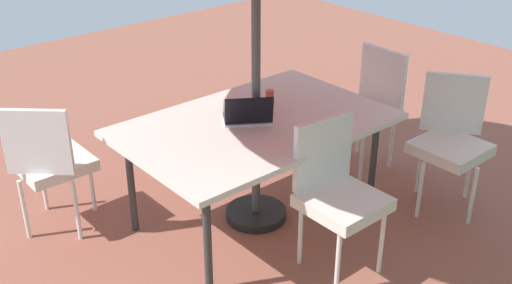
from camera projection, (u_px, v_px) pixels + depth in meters
name	position (u px, v px, depth m)	size (l,w,h in m)	color
ground_plane	(256.00, 218.00, 4.57)	(10.00, 10.00, 0.02)	#935442
dining_table	(256.00, 128.00, 4.25)	(1.80, 1.17, 0.77)	silver
chair_northwest	(451.00, 137.00, 4.50)	(0.58, 0.58, 0.98)	silver
chair_southeast	(49.00, 159.00, 4.20)	(0.59, 0.59, 0.98)	silver
chair_north	(337.00, 189.00, 3.85)	(0.47, 0.48, 0.98)	silver
chair_west	(368.00, 103.00, 5.05)	(0.46, 0.46, 0.98)	silver
laptop	(248.00, 116.00, 4.19)	(0.40, 0.38, 0.21)	#B7B7BC
cup	(270.00, 97.00, 4.47)	(0.06, 0.06, 0.11)	#CC4C33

